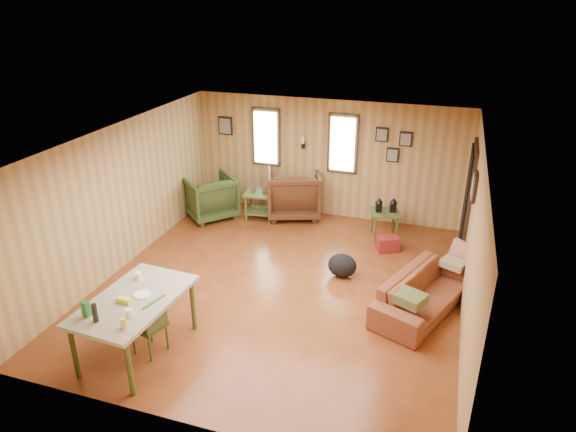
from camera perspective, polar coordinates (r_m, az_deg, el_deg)
name	(u,v)px	position (r m, az deg, el deg)	size (l,w,h in m)	color
room	(296,211)	(7.89, 0.89, 0.52)	(5.54, 6.04, 2.44)	brown
sofa	(425,287)	(7.77, 14.97, -7.63)	(1.95, 0.57, 0.76)	brown
recliner_brown	(293,191)	(10.52, 0.61, 2.82)	(1.06, 0.99, 1.09)	#492816
recliner_green	(210,195)	(10.60, -8.66, 2.30)	(0.93, 0.87, 0.95)	#31431E
end_table	(260,201)	(10.39, -3.17, 1.70)	(0.64, 0.59, 0.73)	#4B5E2A
side_table	(385,210)	(9.74, 10.78, 0.62)	(0.63, 0.63, 0.81)	#4B5E2A
cooler	(388,244)	(9.42, 11.00, -3.04)	(0.46, 0.40, 0.27)	maroon
backpack	(342,265)	(8.46, 6.04, -5.49)	(0.50, 0.40, 0.41)	black
sofa_pillows	(435,276)	(7.82, 15.99, -6.46)	(1.10, 1.82, 0.38)	#4C4E2C
dining_table	(133,304)	(6.78, -16.81, -9.36)	(1.05, 1.64, 1.04)	gray
dining_chair	(152,323)	(6.87, -14.92, -11.42)	(0.45, 0.45, 0.82)	#31431E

